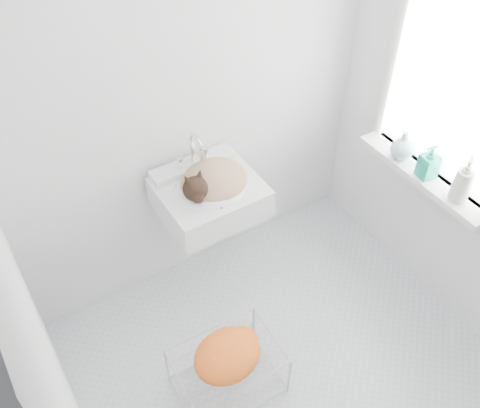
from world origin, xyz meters
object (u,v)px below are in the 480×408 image
bottle_a (456,200)px  wire_rack (228,372)px  bottle_b (425,176)px  cat (212,181)px  bottle_c (400,157)px  sink (209,185)px

bottle_a → wire_rack: bearing=175.0°
bottle_a → bottle_b: bearing=90.0°
cat → wire_rack: bearing=-115.3°
cat → bottle_c: (1.04, -0.35, -0.04)m
wire_rack → bottle_c: size_ratio=3.12×
cat → bottle_b: (1.04, -0.55, -0.04)m
sink → wire_rack: bearing=-113.7°
cat → bottle_b: size_ratio=1.95×
cat → bottle_c: cat is taller
sink → cat: cat is taller
sink → bottle_a: 1.32m
sink → bottle_c: size_ratio=3.18×
cat → bottle_c: bearing=-18.6°
bottle_b → bottle_c: 0.20m
wire_rack → bottle_a: (1.35, -0.12, 0.70)m
cat → bottle_b: bearing=-27.6°
wire_rack → bottle_a: bottle_a is taller
bottle_a → bottle_c: size_ratio=1.31×
bottle_a → cat: bearing=143.5°
bottle_a → bottle_c: 0.42m
sink → bottle_b: sink is taller
cat → bottle_a: 1.30m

